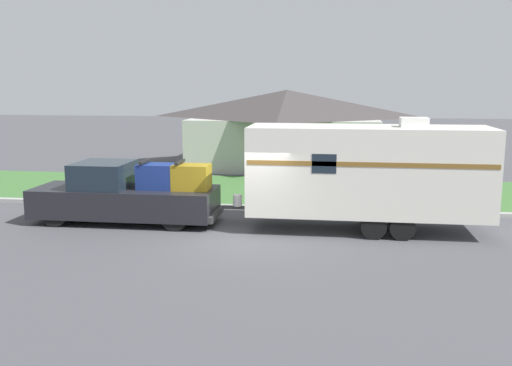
% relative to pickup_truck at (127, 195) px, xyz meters
% --- Properties ---
extents(ground_plane, '(120.00, 120.00, 0.00)m').
position_rel_pickup_truck_xyz_m(ground_plane, '(4.13, -1.31, -0.90)').
color(ground_plane, '#47474C').
extents(curb_strip, '(80.00, 0.30, 0.14)m').
position_rel_pickup_truck_xyz_m(curb_strip, '(4.13, 2.44, -0.83)').
color(curb_strip, '#999993').
rests_on(curb_strip, ground_plane).
extents(lawn_strip, '(80.00, 7.00, 0.03)m').
position_rel_pickup_truck_xyz_m(lawn_strip, '(4.13, 6.09, -0.89)').
color(lawn_strip, '#3D6B33').
rests_on(lawn_strip, ground_plane).
extents(house_across_street, '(10.53, 8.23, 4.12)m').
position_rel_pickup_truck_xyz_m(house_across_street, '(4.01, 13.94, 1.24)').
color(house_across_street, '#B2B2A8').
rests_on(house_across_street, ground_plane).
extents(pickup_truck, '(6.02, 2.06, 2.06)m').
position_rel_pickup_truck_xyz_m(pickup_truck, '(0.00, 0.00, 0.00)').
color(pickup_truck, black).
rests_on(pickup_truck, ground_plane).
extents(travel_trailer, '(8.12, 2.28, 3.48)m').
position_rel_pickup_truck_xyz_m(travel_trailer, '(7.67, -0.00, 0.96)').
color(travel_trailer, black).
rests_on(travel_trailer, ground_plane).
extents(mailbox, '(0.48, 0.20, 1.24)m').
position_rel_pickup_truck_xyz_m(mailbox, '(-1.60, 3.10, 0.06)').
color(mailbox, brown).
rests_on(mailbox, ground_plane).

